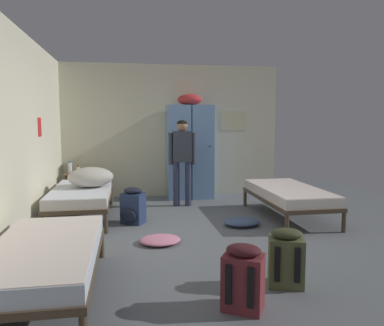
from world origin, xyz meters
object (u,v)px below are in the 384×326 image
bed_left_rear (82,195)px  lotion_bottle (78,170)px  clothes_pile_denim (242,222)px  backpack_maroon (243,278)px  backpack_olive (286,258)px  backpack_navy (133,207)px  shelf_unit (75,185)px  bedding_heap (91,177)px  bed_right (288,194)px  bed_left_front (45,255)px  person_traveler (182,155)px  locker_bank (190,150)px  clothes_pile_pink (160,240)px  water_bottle (70,168)px

bed_left_rear → lotion_bottle: lotion_bottle is taller
bed_left_rear → clothes_pile_denim: (2.37, -0.87, -0.32)m
backpack_maroon → backpack_olive: size_ratio=1.00×
backpack_navy → shelf_unit: bearing=122.9°
bed_left_rear → clothes_pile_denim: size_ratio=3.52×
shelf_unit → bedding_heap: 1.20m
bed_right → backpack_olive: 2.63m
shelf_unit → bed_left_front: (0.25, -3.93, 0.04)m
person_traveler → backpack_maroon: size_ratio=2.83×
backpack_navy → backpack_olive: bearing=-60.6°
bedding_heap → shelf_unit: bearing=109.8°
clothes_pile_denim → locker_bank: bearing=100.6°
shelf_unit → bed_left_rear: bearing=-77.7°
clothes_pile_pink → bed_left_front: bearing=-130.5°
bed_left_front → bed_right: same height
shelf_unit → water_bottle: water_bottle is taller
backpack_maroon → clothes_pile_denim: backpack_maroon is taller
clothes_pile_pink → bedding_heap: bearing=122.4°
shelf_unit → backpack_maroon: bearing=-66.9°
lotion_bottle → clothes_pile_denim: size_ratio=0.28×
person_traveler → water_bottle: size_ratio=6.78×
bed_right → backpack_navy: bearing=178.9°
shelf_unit → clothes_pile_denim: size_ratio=1.06×
water_bottle → clothes_pile_pink: size_ratio=0.45×
clothes_pile_pink → locker_bank: bearing=73.3°
bed_left_rear → lotion_bottle: bearing=99.2°
shelf_unit → water_bottle: 0.34m
lotion_bottle → backpack_olive: bearing=-59.6°
water_bottle → bedding_heap: bearing=-67.0°
shelf_unit → clothes_pile_pink: shelf_unit is taller
locker_bank → clothes_pile_denim: bearing=-79.4°
person_traveler → clothes_pile_denim: (0.67, -1.48, -0.88)m
backpack_navy → clothes_pile_denim: (1.58, -0.41, -0.20)m
locker_bank → bed_right: (1.29, -1.84, -0.59)m
shelf_unit → lotion_bottle: bearing=-29.7°
bedding_heap → water_bottle: (-0.47, 1.12, 0.02)m
water_bottle → clothes_pile_denim: (2.70, -2.04, -0.61)m
locker_bank → backpack_maroon: locker_bank is taller
bedding_heap → water_bottle: 1.21m
bed_left_front → backpack_navy: (0.79, 2.32, -0.12)m
bed_left_rear → bed_right: size_ratio=1.00×
locker_bank → bed_left_front: locker_bank is taller
bed_right → backpack_olive: backpack_olive is taller
bedding_heap → backpack_maroon: size_ratio=1.29×
bed_right → water_bottle: 3.96m
bed_right → backpack_olive: (-1.08, -2.40, -0.12)m
locker_bank → clothes_pile_pink: locker_bank is taller
bed_left_rear → backpack_olive: size_ratio=3.45×
backpack_maroon → bed_left_rear: bearing=116.6°
locker_bank → bed_left_rear: locker_bank is taller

